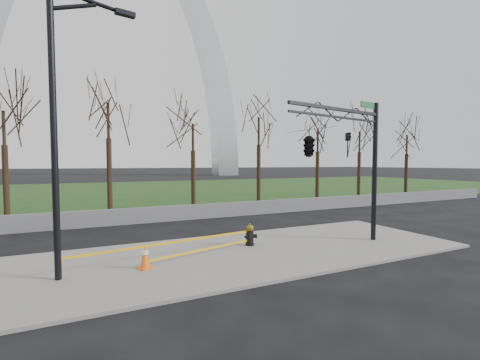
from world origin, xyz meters
name	(u,v)px	position (x,y,z in m)	size (l,w,h in m)	color
ground	(238,255)	(0.00, 0.00, 0.00)	(500.00, 500.00, 0.00)	black
sidewalk	(238,254)	(0.00, 0.00, 0.05)	(18.00, 6.00, 0.10)	gray
grass_strip	(138,191)	(0.00, 30.00, 0.03)	(120.00, 40.00, 0.06)	#1E3D16
guardrail	(183,213)	(0.00, 8.00, 0.45)	(60.00, 0.30, 0.90)	#59595B
gateway_arch	(113,47)	(0.00, 75.00, 32.50)	(66.00, 6.00, 65.00)	silver
tree_row	(192,157)	(1.73, 12.00, 3.90)	(49.46, 4.00, 7.79)	black
fire_hydrant	(250,235)	(0.86, 0.73, 0.51)	(0.56, 0.38, 0.89)	black
traffic_cone	(145,257)	(-3.42, -0.40, 0.47)	(0.50, 0.50, 0.73)	#FF610D
street_light	(63,118)	(-5.58, -0.28, 4.69)	(2.38, 0.59, 8.21)	black
traffic_signal_mast	(324,144)	(2.97, -1.17, 4.15)	(5.05, 2.53, 6.00)	black
caution_tape	(184,245)	(-2.01, 0.19, 0.54)	(6.66, 1.14, 0.45)	#EAB10C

